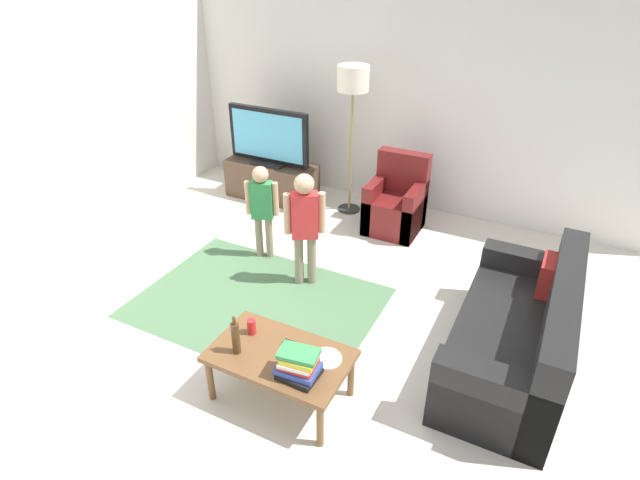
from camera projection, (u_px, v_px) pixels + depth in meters
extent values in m
plane|color=beige|center=(289.00, 336.00, 4.41)|extent=(7.80, 7.80, 0.00)
cube|color=silver|center=(412.00, 98.00, 6.04)|extent=(6.00, 0.12, 2.70)
cube|color=silver|center=(15.00, 134.00, 4.90)|extent=(0.12, 6.00, 2.70)
cube|color=#4C724C|center=(258.00, 302.00, 4.81)|extent=(2.20, 1.60, 0.01)
cube|color=#4C3828|center=(272.00, 181.00, 6.67)|extent=(1.20, 0.44, 0.50)
cube|color=black|center=(270.00, 193.00, 6.71)|extent=(1.10, 0.32, 0.03)
cube|color=black|center=(270.00, 162.00, 6.52)|extent=(0.44, 0.28, 0.03)
cube|color=black|center=(269.00, 135.00, 6.34)|extent=(1.10, 0.07, 0.68)
cube|color=#59B2D8|center=(267.00, 136.00, 6.31)|extent=(1.00, 0.01, 0.58)
cube|color=black|center=(508.00, 343.00, 4.02)|extent=(0.80, 1.80, 0.42)
cube|color=black|center=(555.00, 333.00, 3.79)|extent=(0.20, 1.80, 0.86)
cube|color=black|center=(490.00, 405.00, 3.36)|extent=(0.80, 0.20, 0.60)
cube|color=black|center=(525.00, 282.00, 4.59)|extent=(0.80, 0.20, 0.60)
cube|color=#B22823|center=(546.00, 276.00, 4.21)|extent=(0.10, 0.32, 0.32)
cube|color=maroon|center=(394.00, 214.00, 5.93)|extent=(0.60, 0.60, 0.42)
cube|color=maroon|center=(402.00, 188.00, 5.98)|extent=(0.60, 0.16, 0.90)
cube|color=maroon|center=(375.00, 203.00, 5.98)|extent=(0.12, 0.60, 0.60)
cube|color=maroon|center=(415.00, 211.00, 5.79)|extent=(0.12, 0.60, 0.60)
cylinder|color=#262626|center=(349.00, 209.00, 6.49)|extent=(0.28, 0.28, 0.02)
cylinder|color=#99844C|center=(351.00, 153.00, 6.12)|extent=(0.03, 0.03, 1.50)
cylinder|color=silver|center=(353.00, 78.00, 5.67)|extent=(0.36, 0.36, 0.28)
cylinder|color=gray|center=(259.00, 237.00, 5.43)|extent=(0.08, 0.08, 0.47)
cylinder|color=gray|center=(269.00, 237.00, 5.42)|extent=(0.08, 0.08, 0.47)
cube|color=#338C4C|center=(262.00, 200.00, 5.21)|extent=(0.25, 0.19, 0.40)
sphere|color=tan|center=(260.00, 174.00, 5.06)|extent=(0.17, 0.17, 0.17)
cylinder|color=tan|center=(248.00, 198.00, 5.21)|extent=(0.06, 0.06, 0.36)
cylinder|color=tan|center=(276.00, 199.00, 5.18)|extent=(0.06, 0.06, 0.36)
cylinder|color=gray|center=(299.00, 260.00, 4.98)|extent=(0.09, 0.09, 0.53)
cylinder|color=gray|center=(312.00, 259.00, 4.98)|extent=(0.09, 0.09, 0.53)
cube|color=red|center=(305.00, 215.00, 4.73)|extent=(0.29, 0.25, 0.45)
sphere|color=tan|center=(304.00, 184.00, 4.57)|extent=(0.19, 0.19, 0.19)
cylinder|color=tan|center=(287.00, 214.00, 4.71)|extent=(0.07, 0.07, 0.41)
cylinder|color=tan|center=(322.00, 213.00, 4.73)|extent=(0.07, 0.07, 0.41)
cube|color=brown|center=(280.00, 356.00, 3.62)|extent=(1.00, 0.60, 0.04)
cylinder|color=brown|center=(210.00, 379.00, 3.71)|extent=(0.05, 0.05, 0.38)
cylinder|color=brown|center=(320.00, 425.00, 3.36)|extent=(0.05, 0.05, 0.38)
cylinder|color=brown|center=(249.00, 338.00, 4.10)|extent=(0.05, 0.05, 0.38)
cylinder|color=brown|center=(351.00, 376.00, 3.74)|extent=(0.05, 0.05, 0.38)
cube|color=black|center=(299.00, 374.00, 3.42)|extent=(0.26, 0.23, 0.04)
cube|color=#334CA5|center=(298.00, 368.00, 3.41)|extent=(0.28, 0.22, 0.04)
cube|color=red|center=(298.00, 364.00, 3.39)|extent=(0.25, 0.21, 0.03)
cube|color=white|center=(298.00, 361.00, 3.37)|extent=(0.25, 0.21, 0.03)
cube|color=yellow|center=(299.00, 359.00, 3.34)|extent=(0.25, 0.19, 0.04)
cube|color=#388C4C|center=(299.00, 354.00, 3.34)|extent=(0.29, 0.20, 0.03)
cylinder|color=#4C3319|center=(236.00, 338.00, 3.57)|extent=(0.06, 0.06, 0.25)
cylinder|color=#4C3319|center=(234.00, 321.00, 3.49)|extent=(0.02, 0.02, 0.06)
cube|color=black|center=(294.00, 345.00, 3.68)|extent=(0.17, 0.05, 0.02)
cylinder|color=red|center=(252.00, 327.00, 3.78)|extent=(0.07, 0.07, 0.12)
cylinder|color=white|center=(326.00, 359.00, 3.56)|extent=(0.22, 0.22, 0.02)
cube|color=silver|center=(329.00, 358.00, 3.55)|extent=(0.14, 0.07, 0.01)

